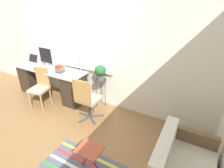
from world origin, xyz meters
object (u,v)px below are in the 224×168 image
at_px(mouse, 47,71).
at_px(office_chair_swivel, 87,99).
at_px(desk_lamp, 80,62).
at_px(book_stack, 60,69).
at_px(desk_chair_wooden, 40,86).
at_px(keyboard, 40,70).
at_px(folding_stool, 89,151).
at_px(laptop, 31,62).
at_px(plant_stand, 101,83).
at_px(potted_plant, 100,72).
at_px(monitor, 46,57).

relative_size(mouse, office_chair_swivel, 0.06).
relative_size(desk_lamp, office_chair_swivel, 0.40).
xyz_separation_m(book_stack, office_chair_swivel, (0.99, -0.33, -0.34)).
xyz_separation_m(book_stack, desk_chair_wooden, (-0.33, -0.37, -0.37)).
relative_size(keyboard, folding_stool, 0.84).
xyz_separation_m(laptop, keyboard, (0.57, -0.20, -0.04)).
relative_size(laptop, keyboard, 0.97).
height_order(keyboard, book_stack, book_stack).
distance_m(book_stack, desk_chair_wooden, 0.62).
xyz_separation_m(keyboard, office_chair_swivel, (1.54, -0.21, -0.27)).
relative_size(keyboard, office_chair_swivel, 0.36).
relative_size(plant_stand, potted_plant, 1.97).
relative_size(book_stack, plant_stand, 0.33).
height_order(keyboard, desk_chair_wooden, desk_chair_wooden).
bearing_deg(folding_stool, desk_lamp, 130.43).
bearing_deg(potted_plant, monitor, -173.95).
relative_size(keyboard, plant_stand, 0.52).
relative_size(office_chair_swivel, folding_stool, 2.37).
distance_m(office_chair_swivel, plant_stand, 0.63).
bearing_deg(folding_stool, book_stack, 143.06).
xyz_separation_m(laptop, office_chair_swivel, (2.11, -0.41, -0.31)).
xyz_separation_m(mouse, office_chair_swivel, (1.31, -0.22, -0.27)).
bearing_deg(folding_stool, mouse, 149.81).
xyz_separation_m(desk_chair_wooden, plant_stand, (1.27, 0.66, 0.11)).
xyz_separation_m(laptop, desk_lamp, (1.55, 0.14, 0.20)).
bearing_deg(book_stack, folding_stool, -36.94).
xyz_separation_m(mouse, desk_chair_wooden, (-0.01, -0.26, -0.30)).
height_order(laptop, mouse, laptop).
xyz_separation_m(monitor, folding_stool, (2.30, -1.45, -0.68)).
bearing_deg(desk_lamp, keyboard, -160.89).
height_order(monitor, potted_plant, monitor).
distance_m(monitor, mouse, 0.43).
relative_size(monitor, potted_plant, 1.45).
distance_m(keyboard, book_stack, 0.57).
bearing_deg(book_stack, laptop, 175.81).
xyz_separation_m(desk_lamp, folding_stool, (1.31, -1.53, -0.66)).
distance_m(laptop, mouse, 0.82).
xyz_separation_m(book_stack, folding_stool, (1.74, -1.31, -0.49)).
height_order(desk_lamp, potted_plant, desk_lamp).
distance_m(potted_plant, folding_stool, 1.86).
relative_size(laptop, desk_lamp, 0.87).
height_order(book_stack, potted_plant, potted_plant).
distance_m(desk_lamp, office_chair_swivel, 0.94).
bearing_deg(desk_chair_wooden, mouse, 77.09).
xyz_separation_m(keyboard, potted_plant, (1.48, 0.41, 0.08)).
distance_m(laptop, plant_stand, 2.07).
bearing_deg(plant_stand, keyboard, -164.56).
xyz_separation_m(monitor, mouse, (0.24, -0.25, -0.25)).
distance_m(keyboard, desk_lamp, 1.07).
relative_size(office_chair_swivel, potted_plant, 2.86).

